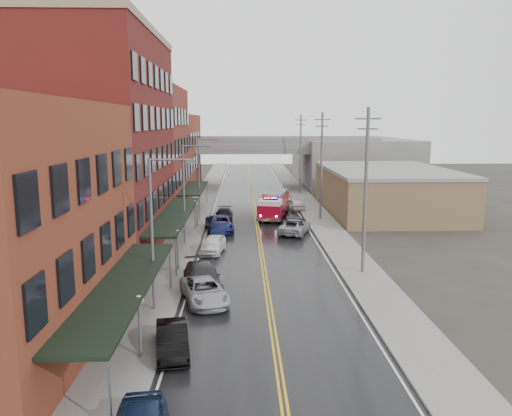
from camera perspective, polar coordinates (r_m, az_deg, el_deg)
name	(u,v)px	position (r m, az deg, el deg)	size (l,w,h in m)	color
ground	(280,378)	(22.92, 2.77, -18.88)	(220.00, 220.00, 0.00)	#2D2B26
road	(258,230)	(51.25, 0.23, -2.52)	(11.00, 160.00, 0.02)	black
sidewalk_left	(187,230)	(51.53, -7.92, -2.48)	(3.00, 160.00, 0.15)	slate
sidewalk_right	(329,229)	(51.98, 8.30, -2.38)	(3.00, 160.00, 0.15)	slate
curb_left	(203,230)	(51.37, -6.09, -2.48)	(0.30, 160.00, 0.15)	gray
curb_right	(313,229)	(51.73, 6.50, -2.40)	(0.30, 160.00, 0.15)	gray
brick_building_a	(2,226)	(27.19, -27.05, -1.86)	(9.00, 18.00, 12.00)	brown
brick_building_b	(105,145)	(44.63, -16.92, 6.86)	(9.00, 20.00, 18.00)	#5D1B18
brick_building_c	(145,151)	(61.75, -12.60, 6.38)	(9.00, 15.00, 15.00)	maroon
brick_building_far	(167,154)	(79.06, -10.17, 6.09)	(9.00, 20.00, 12.00)	brown
tan_building	(386,192)	(63.14, 14.61, 1.81)	(14.00, 22.00, 5.00)	brown
right_far_block	(350,160)	(92.41, 10.69, 5.36)	(18.00, 30.00, 8.00)	slate
awning_0	(125,284)	(26.01, -14.75, -8.45)	(2.60, 16.00, 3.09)	black
awning_1	(175,214)	(44.16, -9.24, -0.72)	(2.60, 18.00, 3.09)	black
awning_2	(194,188)	(61.34, -7.10, 2.28)	(2.60, 13.00, 3.09)	black
globe_lamp_0	(139,312)	(24.17, -13.19, -11.52)	(0.44, 0.44, 3.12)	#59595B
globe_lamp_1	(178,241)	(37.37, -8.95, -3.72)	(0.44, 0.44, 3.12)	#59595B
globe_lamp_2	(195,208)	(51.01, -6.98, -0.02)	(0.44, 0.44, 3.12)	#59595B
street_lamp_0	(156,225)	(29.05, -11.37, -1.91)	(2.64, 0.22, 9.00)	#59595B
street_lamp_1	(187,188)	(44.69, -7.95, 2.28)	(2.64, 0.22, 9.00)	#59595B
street_lamp_2	(201,170)	(60.51, -6.30, 4.29)	(2.64, 0.22, 9.00)	#59595B
utility_pole_0	(366,188)	(36.43, 12.41, 2.21)	(1.80, 0.24, 12.00)	#59595B
utility_pole_1	(321,164)	(55.93, 7.49, 4.96)	(1.80, 0.24, 12.00)	#59595B
utility_pole_2	(300,153)	(75.69, 5.11, 6.28)	(1.80, 0.24, 12.00)	#59595B
overpass	(252,152)	(82.20, -0.49, 6.37)	(40.00, 10.00, 7.50)	slate
fire_truck	(274,204)	(57.41, 2.05, 0.43)	(4.52, 8.42, 2.94)	maroon
parked_car_left_1	(172,340)	(25.02, -9.56, -14.63)	(1.48, 4.24, 1.40)	black
parked_car_left_2	(204,291)	(31.29, -5.94, -9.40)	(2.38, 5.16, 1.43)	#A3A5AB
parked_car_left_3	(202,277)	(33.52, -6.15, -7.90)	(2.29, 5.63, 1.63)	#28282B
parked_car_left_4	(213,244)	(42.57, -4.94, -4.14)	(1.73, 4.30, 1.46)	white
parked_car_left_5	(219,230)	(48.40, -4.27, -2.49)	(1.42, 4.08, 1.34)	black
parked_car_left_6	(219,224)	(50.71, -4.20, -1.82)	(2.52, 5.46, 1.52)	#161754
parked_car_left_7	(224,215)	(55.97, -3.70, -0.78)	(1.91, 4.70, 1.37)	black
parked_car_right_0	(295,227)	(49.59, 4.46, -2.12)	(2.42, 5.26, 1.46)	#97989E
parked_car_right_1	(293,223)	(51.17, 4.27, -1.69)	(2.19, 5.39, 1.57)	#27272A
parked_car_right_2	(295,204)	(63.03, 4.43, 0.45)	(1.69, 4.20, 1.43)	white
parked_car_right_3	(282,197)	(68.82, 2.97, 1.30)	(1.61, 4.61, 1.52)	black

